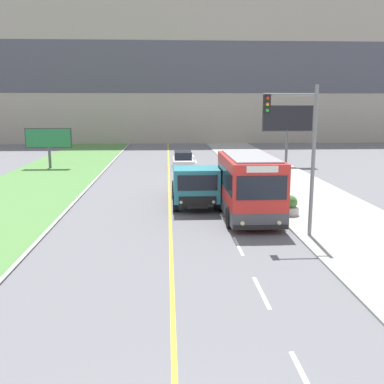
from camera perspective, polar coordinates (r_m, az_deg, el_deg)
apartment_block_background at (r=69.68m, az=-3.16°, el=14.91°), size 80.00×8.04×20.61m
city_bus at (r=22.57m, az=7.27°, el=0.62°), size 2.65×6.08×3.22m
dump_truck at (r=25.25m, az=0.38°, el=0.77°), size 2.53×6.57×2.32m
car_distant at (r=40.84m, az=-1.16°, el=4.07°), size 1.80×4.30×1.45m
traffic_light_mast at (r=19.43m, az=13.54°, el=6.08°), size 2.28×0.32×6.49m
billboard_large at (r=42.64m, az=12.04°, el=8.86°), size 4.68×0.24×5.57m
billboard_small at (r=42.19m, az=-17.75°, el=6.39°), size 4.07×0.24×3.60m
planter_round_near at (r=23.64m, az=12.35°, el=-1.79°), size 0.90×0.90×1.03m
planter_round_second at (r=28.04m, az=9.82°, el=0.39°), size 0.98×0.98×1.11m
planter_round_third at (r=32.55m, az=8.22°, el=1.89°), size 0.92×0.92×1.06m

